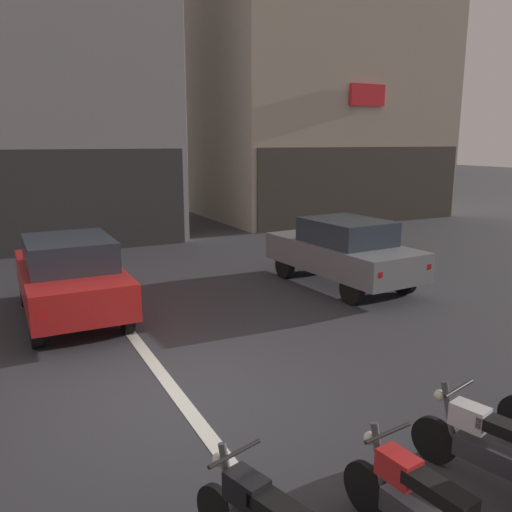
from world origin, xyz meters
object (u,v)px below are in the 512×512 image
at_px(car_grey_parked_kerbside, 343,250).
at_px(motorcycle_white_row_centre, 486,445).
at_px(car_red_crossing_near, 70,275).
at_px(car_blue_down_street, 101,214).
at_px(motorcycle_red_row_left_mid, 415,504).

bearing_deg(car_grey_parked_kerbside, motorcycle_white_row_centre, -115.05).
xyz_separation_m(car_red_crossing_near, motorcycle_white_row_centre, (2.97, -7.31, -0.43)).
relative_size(car_blue_down_street, motorcycle_white_row_centre, 2.54).
distance_m(car_grey_parked_kerbside, motorcycle_white_row_centre, 7.61).
height_order(car_blue_down_street, motorcycle_red_row_left_mid, car_blue_down_street).
distance_m(car_blue_down_street, motorcycle_white_row_centre, 16.15).
xyz_separation_m(car_red_crossing_near, car_grey_parked_kerbside, (6.18, -0.43, 0.00)).
xyz_separation_m(motorcycle_red_row_left_mid, motorcycle_white_row_centre, (1.26, 0.34, 0.00)).
xyz_separation_m(car_grey_parked_kerbside, motorcycle_white_row_centre, (-3.22, -6.88, -0.43)).
bearing_deg(motorcycle_red_row_left_mid, car_grey_parked_kerbside, 58.20).
bearing_deg(car_red_crossing_near, motorcycle_white_row_centre, -67.92).
bearing_deg(motorcycle_red_row_left_mid, motorcycle_white_row_centre, 15.07).
relative_size(car_red_crossing_near, car_grey_parked_kerbside, 0.98).
bearing_deg(motorcycle_white_row_centre, motorcycle_red_row_left_mid, -164.93).
height_order(car_red_crossing_near, motorcycle_white_row_centre, car_red_crossing_near).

